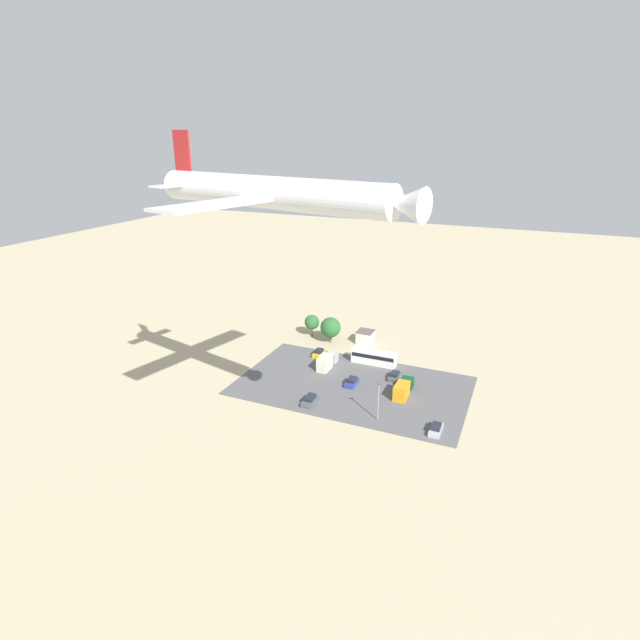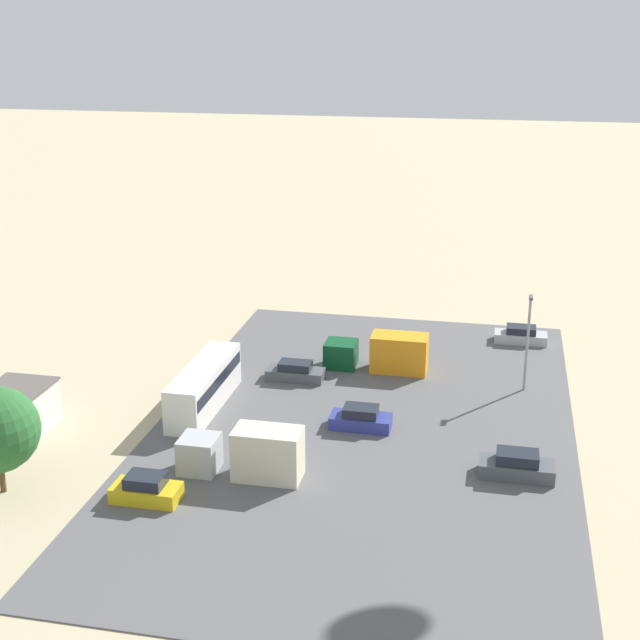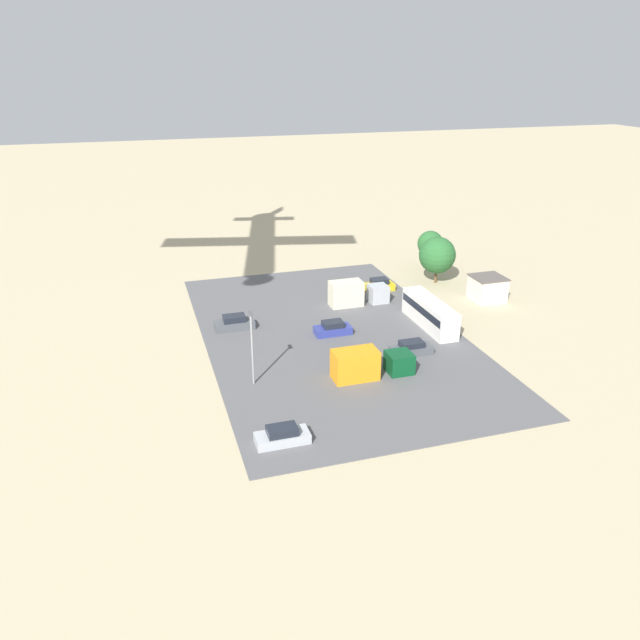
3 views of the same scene
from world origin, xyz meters
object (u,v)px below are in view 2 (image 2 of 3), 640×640
object	(u,v)px
bus	(204,385)
parked_truck_0	(383,353)
parked_car_1	(146,490)
parked_car_3	(361,419)
shed_building	(21,407)
parked_truck_1	(248,454)
parked_car_0	(295,372)
parked_car_2	(517,466)
parked_car_4	(521,335)

from	to	relation	value
bus	parked_truck_0	bearing A→B (deg)	40.29
parked_car_1	parked_car_3	size ratio (longest dim) A/B	0.95
shed_building	bus	world-z (taller)	bus
parked_truck_0	parked_truck_1	xyz separation A→B (m)	(19.08, -5.66, 0.09)
shed_building	parked_car_1	distance (m)	14.35
parked_car_0	parked_car_3	distance (m)	9.86
shed_building	parked_car_2	size ratio (longest dim) A/B	0.90
bus	parked_truck_1	size ratio (longest dim) A/B	1.34
parked_car_0	parked_car_2	distance (m)	20.99
bus	parked_car_2	world-z (taller)	bus
parked_car_1	parked_car_4	size ratio (longest dim) A/B	0.89
parked_car_0	parked_car_2	size ratio (longest dim) A/B	0.98
shed_building	parked_car_2	bearing A→B (deg)	89.78
parked_car_0	parked_car_2	xyz separation A→B (m)	(12.34, 16.98, 0.08)
parked_car_1	parked_truck_1	world-z (taller)	parked_truck_1
parked_car_2	parked_car_4	xyz separation A→B (m)	(-24.62, 0.34, -0.09)
parked_car_1	bus	bearing A→B (deg)	4.04
bus	parked_car_0	bearing A→B (deg)	50.48
bus	shed_building	bearing A→B (deg)	-152.63
parked_car_3	parked_truck_0	xyz separation A→B (m)	(-10.97, -0.03, 0.72)
parked_car_3	parked_car_4	distance (m)	22.57
parked_truck_1	parked_car_1	bearing A→B (deg)	129.28
parked_car_2	parked_truck_1	size ratio (longest dim) A/B	0.60
parked_car_1	parked_truck_0	bearing A→B (deg)	-24.75
parked_car_2	parked_truck_1	world-z (taller)	parked_truck_1
bus	parked_car_4	world-z (taller)	bus
shed_building	parked_truck_0	xyz separation A→B (m)	(-15.70, 22.90, -0.15)
parked_car_0	parked_truck_1	size ratio (longest dim) A/B	0.58
bus	parked_truck_0	size ratio (longest dim) A/B	1.25
bus	parked_truck_1	bearing A→B (deg)	-56.98
parked_truck_1	shed_building	bearing A→B (deg)	78.89
parked_car_1	parked_car_2	distance (m)	22.54
shed_building	parked_car_4	xyz separation A→B (m)	(-24.49, 33.83, -0.92)
parked_car_2	shed_building	bearing A→B (deg)	-90.22
parked_car_2	parked_car_4	bearing A→B (deg)	179.22
bus	parked_car_3	xyz separation A→B (m)	(1.10, 11.68, -1.07)
parked_car_3	bus	bearing A→B (deg)	-95.38
bus	parked_car_1	bearing A→B (deg)	-85.96
bus	parked_car_3	distance (m)	11.78
parked_car_4	parked_truck_0	distance (m)	14.05
shed_building	parked_truck_1	distance (m)	17.57
bus	parked_car_0	size ratio (longest dim) A/B	2.30
parked_car_0	parked_truck_1	distance (m)	15.64
bus	parked_truck_0	distance (m)	15.27
parked_car_2	parked_truck_0	distance (m)	19.06
bus	parked_truck_1	xyz separation A→B (m)	(9.21, 5.99, -0.26)
parked_car_0	parked_car_3	size ratio (longest dim) A/B	1.06
bus	parked_car_4	bearing A→B (deg)	39.57
shed_building	parked_car_1	world-z (taller)	shed_building
parked_car_1	parked_car_3	world-z (taller)	parked_car_1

